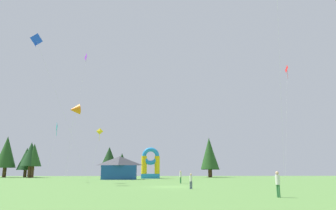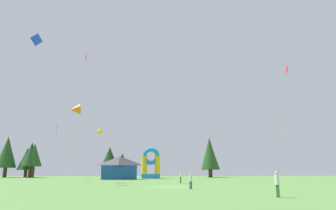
{
  "view_description": "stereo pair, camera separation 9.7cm",
  "coord_description": "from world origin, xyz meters",
  "px_view_note": "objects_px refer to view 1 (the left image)",
  "views": [
    {
      "loc": [
        -1.69,
        -35.9,
        1.93
      ],
      "look_at": [
        0.0,
        6.56,
        10.86
      ],
      "focal_mm": 32.88,
      "sensor_mm": 36.0,
      "label": 1
    },
    {
      "loc": [
        -1.59,
        -35.9,
        1.93
      ],
      "look_at": [
        0.0,
        6.56,
        10.86
      ],
      "focal_mm": 32.88,
      "sensor_mm": 36.0,
      "label": 2
    }
  ],
  "objects_px": {
    "kite_cyan_diamond": "(57,127)",
    "person_far_side": "(191,180)",
    "kite_purple_diamond": "(87,58)",
    "festival_tent": "(119,168)",
    "person_near_camera": "(278,182)",
    "kite_orange_delta": "(75,110)",
    "person_midfield": "(181,176)",
    "inflatable_blue_arch": "(151,167)",
    "kite_yellow_diamond": "(100,132)",
    "kite_red_diamond": "(288,70)",
    "kite_blue_diamond": "(36,41)"
  },
  "relations": [
    {
      "from": "kite_blue_diamond",
      "to": "kite_yellow_diamond",
      "type": "bearing_deg",
      "value": 66.15
    },
    {
      "from": "kite_cyan_diamond",
      "to": "person_near_camera",
      "type": "xyz_separation_m",
      "value": [
        24.51,
        -27.62,
        -7.49
      ]
    },
    {
      "from": "kite_cyan_diamond",
      "to": "person_far_side",
      "type": "distance_m",
      "value": 27.49
    },
    {
      "from": "kite_cyan_diamond",
      "to": "person_near_camera",
      "type": "bearing_deg",
      "value": -48.41
    },
    {
      "from": "kite_cyan_diamond",
      "to": "person_midfield",
      "type": "height_order",
      "value": "kite_cyan_diamond"
    },
    {
      "from": "person_far_side",
      "to": "person_near_camera",
      "type": "distance_m",
      "value": 11.0
    },
    {
      "from": "inflatable_blue_arch",
      "to": "kite_orange_delta",
      "type": "bearing_deg",
      "value": -115.48
    },
    {
      "from": "festival_tent",
      "to": "person_far_side",
      "type": "bearing_deg",
      "value": -70.66
    },
    {
      "from": "kite_orange_delta",
      "to": "person_far_side",
      "type": "height_order",
      "value": "kite_orange_delta"
    },
    {
      "from": "kite_blue_diamond",
      "to": "kite_orange_delta",
      "type": "height_order",
      "value": "kite_blue_diamond"
    },
    {
      "from": "person_midfield",
      "to": "kite_cyan_diamond",
      "type": "bearing_deg",
      "value": -129.25
    },
    {
      "from": "kite_yellow_diamond",
      "to": "person_near_camera",
      "type": "distance_m",
      "value": 40.99
    },
    {
      "from": "kite_purple_diamond",
      "to": "kite_yellow_diamond",
      "type": "xyz_separation_m",
      "value": [
        5.17,
        -8.29,
        -17.53
      ]
    },
    {
      "from": "person_near_camera",
      "to": "festival_tent",
      "type": "relative_size",
      "value": 0.27
    },
    {
      "from": "kite_orange_delta",
      "to": "kite_cyan_diamond",
      "type": "bearing_deg",
      "value": 136.42
    },
    {
      "from": "person_far_side",
      "to": "festival_tent",
      "type": "distance_m",
      "value": 32.58
    },
    {
      "from": "kite_blue_diamond",
      "to": "kite_purple_diamond",
      "type": "bearing_deg",
      "value": 85.98
    },
    {
      "from": "kite_yellow_diamond",
      "to": "inflatable_blue_arch",
      "type": "bearing_deg",
      "value": 53.32
    },
    {
      "from": "kite_blue_diamond",
      "to": "person_near_camera",
      "type": "relative_size",
      "value": 11.5
    },
    {
      "from": "kite_blue_diamond",
      "to": "kite_red_diamond",
      "type": "bearing_deg",
      "value": 20.88
    },
    {
      "from": "person_far_side",
      "to": "inflatable_blue_arch",
      "type": "height_order",
      "value": "inflatable_blue_arch"
    },
    {
      "from": "kite_red_diamond",
      "to": "person_near_camera",
      "type": "bearing_deg",
      "value": -116.23
    },
    {
      "from": "kite_red_diamond",
      "to": "kite_orange_delta",
      "type": "xyz_separation_m",
      "value": [
        -39.18,
        -12.43,
        -10.94
      ]
    },
    {
      "from": "kite_cyan_diamond",
      "to": "kite_yellow_diamond",
      "type": "bearing_deg",
      "value": 55.5
    },
    {
      "from": "kite_yellow_diamond",
      "to": "inflatable_blue_arch",
      "type": "xyz_separation_m",
      "value": [
        9.39,
        12.61,
        -6.23
      ]
    },
    {
      "from": "person_near_camera",
      "to": "inflatable_blue_arch",
      "type": "relative_size",
      "value": 0.27
    },
    {
      "from": "kite_cyan_diamond",
      "to": "inflatable_blue_arch",
      "type": "bearing_deg",
      "value": 54.14
    },
    {
      "from": "kite_blue_diamond",
      "to": "inflatable_blue_arch",
      "type": "relative_size",
      "value": 3.09
    },
    {
      "from": "kite_purple_diamond",
      "to": "festival_tent",
      "type": "height_order",
      "value": "kite_purple_diamond"
    },
    {
      "from": "person_far_side",
      "to": "person_midfield",
      "type": "xyz_separation_m",
      "value": [
        -0.03,
        12.76,
        0.14
      ]
    },
    {
      "from": "kite_red_diamond",
      "to": "kite_cyan_diamond",
      "type": "relative_size",
      "value": 2.47
    },
    {
      "from": "kite_blue_diamond",
      "to": "kite_orange_delta",
      "type": "relative_size",
      "value": 1.77
    },
    {
      "from": "kite_yellow_diamond",
      "to": "person_midfield",
      "type": "xyz_separation_m",
      "value": [
        14.05,
        -12.89,
        -7.76
      ]
    },
    {
      "from": "kite_red_diamond",
      "to": "inflatable_blue_arch",
      "type": "relative_size",
      "value": 3.35
    },
    {
      "from": "person_midfield",
      "to": "inflatable_blue_arch",
      "type": "bearing_deg",
      "value": 165.89
    },
    {
      "from": "kite_blue_diamond",
      "to": "person_near_camera",
      "type": "xyz_separation_m",
      "value": [
        26.01,
        -19.93,
        -18.98
      ]
    },
    {
      "from": "kite_yellow_diamond",
      "to": "kite_cyan_diamond",
      "type": "xyz_separation_m",
      "value": [
        -5.34,
        -7.77,
        -0.24
      ]
    },
    {
      "from": "kite_purple_diamond",
      "to": "kite_cyan_diamond",
      "type": "height_order",
      "value": "kite_purple_diamond"
    },
    {
      "from": "kite_red_diamond",
      "to": "kite_yellow_diamond",
      "type": "distance_m",
      "value": 39.52
    },
    {
      "from": "kite_yellow_diamond",
      "to": "inflatable_blue_arch",
      "type": "height_order",
      "value": "kite_yellow_diamond"
    },
    {
      "from": "kite_blue_diamond",
      "to": "kite_purple_diamond",
      "type": "xyz_separation_m",
      "value": [
        1.67,
        23.76,
        6.28
      ]
    },
    {
      "from": "kite_cyan_diamond",
      "to": "festival_tent",
      "type": "xyz_separation_m",
      "value": [
        8.65,
        12.84,
        -6.3
      ]
    },
    {
      "from": "kite_orange_delta",
      "to": "inflatable_blue_arch",
      "type": "bearing_deg",
      "value": 64.52
    },
    {
      "from": "inflatable_blue_arch",
      "to": "person_far_side",
      "type": "bearing_deg",
      "value": -83.0
    },
    {
      "from": "kite_cyan_diamond",
      "to": "person_midfield",
      "type": "distance_m",
      "value": 21.42
    },
    {
      "from": "kite_orange_delta",
      "to": "person_near_camera",
      "type": "xyz_separation_m",
      "value": [
        21.06,
        -24.34,
        -9.79
      ]
    },
    {
      "from": "kite_purple_diamond",
      "to": "inflatable_blue_arch",
      "type": "distance_m",
      "value": 28.2
    },
    {
      "from": "kite_blue_diamond",
      "to": "person_midfield",
      "type": "xyz_separation_m",
      "value": [
        20.89,
        2.58,
        -19.0
      ]
    },
    {
      "from": "person_near_camera",
      "to": "kite_cyan_diamond",
      "type": "bearing_deg",
      "value": 19.89
    },
    {
      "from": "kite_purple_diamond",
      "to": "kite_orange_delta",
      "type": "bearing_deg",
      "value": -80.38
    }
  ]
}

